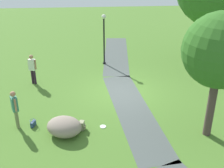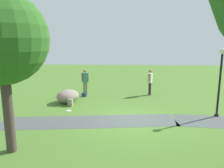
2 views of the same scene
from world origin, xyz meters
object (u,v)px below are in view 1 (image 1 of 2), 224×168
object	(u,v)px
frisbee_on_grass	(103,127)
backpack_by_boulder	(82,126)
lawn_boulder	(64,127)
young_tree_near_path	(221,51)
man_near_boulder	(32,67)
lamp_post	(104,34)
woman_with_handbag	(15,107)
handbag_on_grass	(33,123)

from	to	relation	value
frisbee_on_grass	backpack_by_boulder	bearing A→B (deg)	-81.64
lawn_boulder	frisbee_on_grass	size ratio (longest dim) A/B	6.97
young_tree_near_path	man_near_boulder	world-z (taller)	young_tree_near_path
lamp_post	backpack_by_boulder	distance (m)	7.93
woman_with_handbag	backpack_by_boulder	bearing A→B (deg)	81.91
young_tree_near_path	lawn_boulder	world-z (taller)	young_tree_near_path
lawn_boulder	frisbee_on_grass	bearing A→B (deg)	105.09
young_tree_near_path	backpack_by_boulder	size ratio (longest dim) A/B	12.86
lawn_boulder	young_tree_near_path	bearing A→B (deg)	85.88
man_near_boulder	lawn_boulder	bearing A→B (deg)	22.20
lawn_boulder	man_near_boulder	xyz separation A→B (m)	(-5.12, -2.09, 0.63)
frisbee_on_grass	woman_with_handbag	bearing A→B (deg)	-94.07
lawn_boulder	handbag_on_grass	bearing A→B (deg)	-116.95
lamp_post	handbag_on_grass	world-z (taller)	lamp_post
frisbee_on_grass	man_near_boulder	bearing A→B (deg)	-141.57
handbag_on_grass	young_tree_near_path	bearing A→B (deg)	81.12
young_tree_near_path	woman_with_handbag	world-z (taller)	young_tree_near_path
handbag_on_grass	frisbee_on_grass	world-z (taller)	handbag_on_grass
young_tree_near_path	lamp_post	bearing A→B (deg)	-155.06
young_tree_near_path	man_near_boulder	bearing A→B (deg)	-124.60
lawn_boulder	backpack_by_boulder	world-z (taller)	lawn_boulder
backpack_by_boulder	young_tree_near_path	bearing A→B (deg)	82.03
lamp_post	backpack_by_boulder	xyz separation A→B (m)	(7.59, -1.37, -1.86)
woman_with_handbag	frisbee_on_grass	distance (m)	3.85
man_near_boulder	woman_with_handbag	bearing A→B (deg)	0.17
man_near_boulder	handbag_on_grass	distance (m)	4.53
young_tree_near_path	lawn_boulder	distance (m)	6.82
lawn_boulder	frisbee_on_grass	distance (m)	1.73
lamp_post	frisbee_on_grass	world-z (taller)	lamp_post
lamp_post	handbag_on_grass	distance (m)	8.21
woman_with_handbag	frisbee_on_grass	xyz separation A→B (m)	(0.26, 3.70, -1.01)
young_tree_near_path	lawn_boulder	xyz separation A→B (m)	(-0.43, -5.96, -3.30)
lawn_boulder	woman_with_handbag	size ratio (longest dim) A/B	1.06
young_tree_near_path	man_near_boulder	distance (m)	10.13
lawn_boulder	frisbee_on_grass	xyz separation A→B (m)	(-0.44, 1.63, -0.37)
young_tree_near_path	handbag_on_grass	size ratio (longest dim) A/B	14.98
woman_with_handbag	man_near_boulder	world-z (taller)	woman_with_handbag
frisbee_on_grass	young_tree_near_path	bearing A→B (deg)	78.68
lamp_post	backpack_by_boulder	size ratio (longest dim) A/B	8.25
young_tree_near_path	frisbee_on_grass	xyz separation A→B (m)	(-0.87, -4.33, -3.67)
lawn_boulder	backpack_by_boulder	distance (m)	0.80
lamp_post	man_near_boulder	distance (m)	5.12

